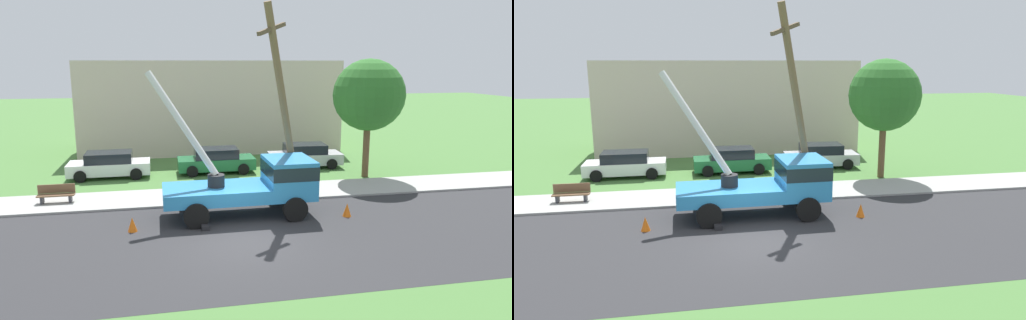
# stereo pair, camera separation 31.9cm
# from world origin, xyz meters

# --- Properties ---
(ground_plane) EXTENTS (120.00, 120.00, 0.00)m
(ground_plane) POSITION_xyz_m (0.00, 12.00, 0.00)
(ground_plane) COLOR #477538
(road_asphalt) EXTENTS (80.00, 8.90, 0.01)m
(road_asphalt) POSITION_xyz_m (0.00, 0.00, 0.00)
(road_asphalt) COLOR #2B2B2D
(road_asphalt) RESTS_ON ground
(sidewalk_strip) EXTENTS (80.00, 2.90, 0.10)m
(sidewalk_strip) POSITION_xyz_m (0.00, 5.90, 0.05)
(sidewalk_strip) COLOR #9E9E99
(sidewalk_strip) RESTS_ON ground
(utility_truck) EXTENTS (6.79, 3.20, 5.98)m
(utility_truck) POSITION_xyz_m (1.07, 2.87, 1.41)
(utility_truck) COLOR #2D84C6
(utility_truck) RESTS_ON ground
(leaning_utility_pole) EXTENTS (2.60, 2.21, 8.75)m
(leaning_utility_pole) POSITION_xyz_m (2.41, 4.04, 4.49)
(leaning_utility_pole) COLOR brown
(leaning_utility_pole) RESTS_ON ground
(traffic_cone_ahead) EXTENTS (0.36, 0.36, 0.56)m
(traffic_cone_ahead) POSITION_xyz_m (4.61, 1.82, 0.28)
(traffic_cone_ahead) COLOR orange
(traffic_cone_ahead) RESTS_ON ground
(traffic_cone_behind) EXTENTS (0.36, 0.36, 0.56)m
(traffic_cone_behind) POSITION_xyz_m (-4.05, 1.74, 0.28)
(traffic_cone_behind) COLOR orange
(traffic_cone_behind) RESTS_ON ground
(traffic_cone_curbside) EXTENTS (0.36, 0.36, 0.56)m
(traffic_cone_curbside) POSITION_xyz_m (2.29, 4.33, 0.28)
(traffic_cone_curbside) COLOR orange
(traffic_cone_curbside) RESTS_ON ground
(parked_sedan_white) EXTENTS (4.42, 2.06, 1.42)m
(parked_sedan_white) POSITION_xyz_m (-5.79, 10.75, 0.71)
(parked_sedan_white) COLOR silver
(parked_sedan_white) RESTS_ON ground
(parked_sedan_green) EXTENTS (4.41, 2.04, 1.42)m
(parked_sedan_green) POSITION_xyz_m (0.17, 10.78, 0.71)
(parked_sedan_green) COLOR #1E6638
(parked_sedan_green) RESTS_ON ground
(parked_sedan_silver) EXTENTS (4.50, 2.19, 1.42)m
(parked_sedan_silver) POSITION_xyz_m (5.65, 11.14, 0.71)
(parked_sedan_silver) COLOR #B7B7BF
(parked_sedan_silver) RESTS_ON ground
(park_bench) EXTENTS (1.60, 0.45, 0.90)m
(park_bench) POSITION_xyz_m (-7.61, 5.96, 0.46)
(park_bench) COLOR brown
(park_bench) RESTS_ON ground
(roadside_tree_near) EXTENTS (3.89, 3.89, 6.50)m
(roadside_tree_near) POSITION_xyz_m (8.24, 8.11, 4.53)
(roadside_tree_near) COLOR brown
(roadside_tree_near) RESTS_ON ground
(lowrise_building_backdrop) EXTENTS (18.00, 6.00, 6.40)m
(lowrise_building_backdrop) POSITION_xyz_m (0.68, 18.49, 3.20)
(lowrise_building_backdrop) COLOR beige
(lowrise_building_backdrop) RESTS_ON ground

